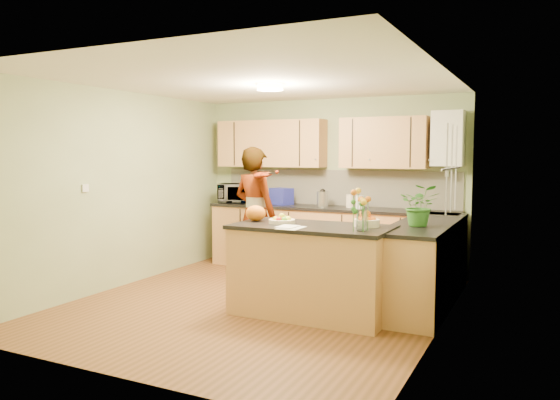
% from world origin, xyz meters
% --- Properties ---
extents(floor, '(4.50, 4.50, 0.00)m').
position_xyz_m(floor, '(0.00, 0.00, 0.00)').
color(floor, brown).
rests_on(floor, ground).
extents(ceiling, '(4.00, 4.50, 0.02)m').
position_xyz_m(ceiling, '(0.00, 0.00, 2.50)').
color(ceiling, silver).
rests_on(ceiling, wall_back).
extents(wall_back, '(4.00, 0.02, 2.50)m').
position_xyz_m(wall_back, '(0.00, 2.25, 1.25)').
color(wall_back, gray).
rests_on(wall_back, floor).
extents(wall_front, '(4.00, 0.02, 2.50)m').
position_xyz_m(wall_front, '(0.00, -2.25, 1.25)').
color(wall_front, gray).
rests_on(wall_front, floor).
extents(wall_left, '(0.02, 4.50, 2.50)m').
position_xyz_m(wall_left, '(-2.00, 0.00, 1.25)').
color(wall_left, gray).
rests_on(wall_left, floor).
extents(wall_right, '(0.02, 4.50, 2.50)m').
position_xyz_m(wall_right, '(2.00, 0.00, 1.25)').
color(wall_right, gray).
rests_on(wall_right, floor).
extents(back_counter, '(3.64, 0.62, 0.94)m').
position_xyz_m(back_counter, '(0.10, 1.95, 0.47)').
color(back_counter, '#C0824C').
rests_on(back_counter, floor).
extents(right_counter, '(0.62, 2.24, 0.94)m').
position_xyz_m(right_counter, '(1.70, 0.85, 0.47)').
color(right_counter, '#C0824C').
rests_on(right_counter, floor).
extents(splashback, '(3.60, 0.02, 0.52)m').
position_xyz_m(splashback, '(0.10, 2.23, 1.20)').
color(splashback, beige).
rests_on(splashback, back_counter).
extents(upper_cabinets, '(3.20, 0.34, 0.70)m').
position_xyz_m(upper_cabinets, '(-0.18, 2.08, 1.85)').
color(upper_cabinets, '#C0824C').
rests_on(upper_cabinets, wall_back).
extents(boiler, '(0.40, 0.30, 0.86)m').
position_xyz_m(boiler, '(1.70, 2.09, 1.90)').
color(boiler, white).
rests_on(boiler, wall_back).
extents(window_right, '(0.01, 1.30, 1.05)m').
position_xyz_m(window_right, '(1.99, 0.60, 1.55)').
color(window_right, white).
rests_on(window_right, wall_right).
extents(light_switch, '(0.02, 0.09, 0.09)m').
position_xyz_m(light_switch, '(-1.99, -0.60, 1.30)').
color(light_switch, white).
rests_on(light_switch, wall_left).
extents(ceiling_lamp, '(0.30, 0.30, 0.07)m').
position_xyz_m(ceiling_lamp, '(0.00, 0.30, 2.46)').
color(ceiling_lamp, '#FFEABF').
rests_on(ceiling_lamp, ceiling).
extents(peninsula_island, '(1.67, 0.85, 0.96)m').
position_xyz_m(peninsula_island, '(0.69, -0.08, 0.48)').
color(peninsula_island, '#C0824C').
rests_on(peninsula_island, floor).
extents(fruit_dish, '(0.29, 0.29, 0.10)m').
position_xyz_m(fruit_dish, '(0.34, -0.08, 1.00)').
color(fruit_dish, '#F7E4C5').
rests_on(fruit_dish, peninsula_island).
extents(orange_bowl, '(0.26, 0.26, 0.15)m').
position_xyz_m(orange_bowl, '(1.24, 0.07, 1.02)').
color(orange_bowl, '#F7E4C5').
rests_on(orange_bowl, peninsula_island).
extents(flower_vase, '(0.24, 0.24, 0.44)m').
position_xyz_m(flower_vase, '(1.29, -0.26, 1.25)').
color(flower_vase, silver).
rests_on(flower_vase, peninsula_island).
extents(orange_bag, '(0.26, 0.23, 0.18)m').
position_xyz_m(orange_bag, '(-0.01, -0.03, 1.04)').
color(orange_bag, orange).
rests_on(orange_bag, peninsula_island).
extents(papers, '(0.22, 0.30, 0.01)m').
position_xyz_m(papers, '(0.59, -0.38, 0.96)').
color(papers, white).
rests_on(papers, peninsula_island).
extents(violinist, '(0.73, 0.56, 1.79)m').
position_xyz_m(violinist, '(-0.58, 0.99, 0.90)').
color(violinist, '#EAA78F').
rests_on(violinist, floor).
extents(violin, '(0.65, 0.56, 0.16)m').
position_xyz_m(violin, '(-0.38, 0.77, 1.43)').
color(violin, '#551005').
rests_on(violin, violinist).
extents(microwave, '(0.60, 0.48, 0.29)m').
position_xyz_m(microwave, '(-1.44, 1.95, 1.09)').
color(microwave, white).
rests_on(microwave, back_counter).
extents(blue_box, '(0.37, 0.32, 0.25)m').
position_xyz_m(blue_box, '(-0.68, 1.98, 1.06)').
color(blue_box, navy).
rests_on(blue_box, back_counter).
extents(kettle, '(0.16, 0.16, 0.30)m').
position_xyz_m(kettle, '(0.01, 1.93, 1.06)').
color(kettle, '#B9BABE').
rests_on(kettle, back_counter).
extents(jar_cream, '(0.13, 0.13, 0.18)m').
position_xyz_m(jar_cream, '(0.40, 2.00, 1.03)').
color(jar_cream, '#F7E4C5').
rests_on(jar_cream, back_counter).
extents(jar_white, '(0.14, 0.14, 0.18)m').
position_xyz_m(jar_white, '(0.57, 1.91, 1.03)').
color(jar_white, white).
rests_on(jar_white, back_counter).
extents(potted_plant, '(0.44, 0.40, 0.45)m').
position_xyz_m(potted_plant, '(1.70, 0.45, 1.16)').
color(potted_plant, '#317125').
rests_on(potted_plant, right_counter).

